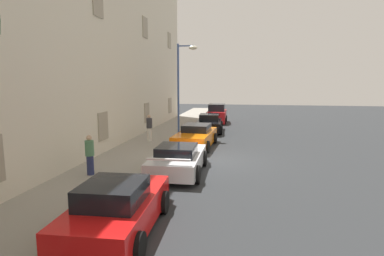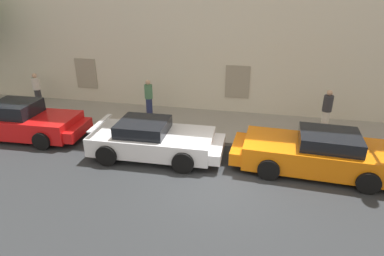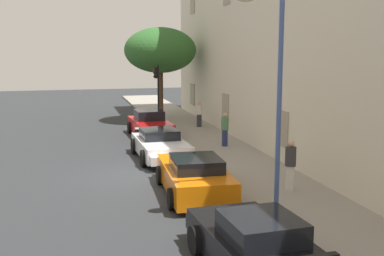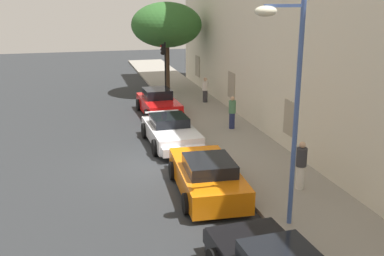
{
  "view_description": "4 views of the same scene",
  "coord_description": "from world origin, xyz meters",
  "views": [
    {
      "loc": [
        -15.41,
        -1.49,
        3.95
      ],
      "look_at": [
        -0.73,
        1.02,
        1.73
      ],
      "focal_mm": 28.96,
      "sensor_mm": 36.0,
      "label": 1
    },
    {
      "loc": [
        0.99,
        -8.49,
        5.54
      ],
      "look_at": [
        -1.09,
        1.15,
        1.26
      ],
      "focal_mm": 30.19,
      "sensor_mm": 36.0,
      "label": 2
    },
    {
      "loc": [
        18.36,
        -2.55,
        4.95
      ],
      "look_at": [
        0.45,
        2.0,
        1.85
      ],
      "focal_mm": 45.35,
      "sensor_mm": 36.0,
      "label": 3
    },
    {
      "loc": [
        16.88,
        -2.69,
        6.66
      ],
      "look_at": [
        -0.05,
        1.67,
        1.48
      ],
      "focal_mm": 42.14,
      "sensor_mm": 36.0,
      "label": 4
    }
  ],
  "objects": [
    {
      "name": "tree_midblock",
      "position": [
        -13.36,
        3.35,
        4.73
      ],
      "size": [
        4.72,
        4.72,
        6.09
      ],
      "color": "#473323",
      "rests_on": "sidewalk"
    },
    {
      "name": "sportscar_yellow_flank",
      "position": [
        -2.4,
        1.32,
        0.6
      ],
      "size": [
        4.67,
        2.3,
        1.29
      ],
      "color": "white",
      "rests_on": "ground"
    },
    {
      "name": "pedestrian_strolling",
      "position": [
        -9.85,
        5.06,
        0.93
      ],
      "size": [
        0.45,
        0.45,
        1.58
      ],
      "color": "#333338",
      "rests_on": "sidewalk"
    },
    {
      "name": "street_lamp",
      "position": [
        5.92,
        2.73,
        4.49
      ],
      "size": [
        0.44,
        1.42,
        6.4
      ],
      "color": "#3F5999",
      "rests_on": "sidewalk"
    },
    {
      "name": "ground_plane",
      "position": [
        0.0,
        0.0,
        0.0
      ],
      "size": [
        80.0,
        80.0,
        0.0
      ],
      "primitive_type": "plane",
      "color": "#2B2D30"
    },
    {
      "name": "sportscar_red_lead",
      "position": [
        -7.91,
        1.75,
        0.62
      ],
      "size": [
        4.63,
        2.22,
        1.45
      ],
      "color": "red",
      "rests_on": "ground"
    },
    {
      "name": "sportscar_tail_end",
      "position": [
        8.78,
        1.27,
        0.62
      ],
      "size": [
        4.57,
        2.31,
        1.4
      ],
      "color": "black",
      "rests_on": "ground"
    },
    {
      "name": "sidewalk",
      "position": [
        0.0,
        4.29,
        0.07
      ],
      "size": [
        60.0,
        3.46,
        0.14
      ],
      "primitive_type": "cube",
      "color": "gray",
      "rests_on": "ground"
    },
    {
      "name": "sportscar_white_middle",
      "position": [
        2.79,
        1.44,
        0.61
      ],
      "size": [
        5.08,
        2.38,
        1.36
      ],
      "color": "orange",
      "rests_on": "ground"
    },
    {
      "name": "pedestrian_bystander",
      "position": [
        -3.87,
        4.75,
        0.99
      ],
      "size": [
        0.42,
        0.42,
        1.66
      ],
      "color": "navy",
      "rests_on": "sidewalk"
    },
    {
      "name": "pedestrian_admiring",
      "position": [
        3.74,
        4.59,
        1.02
      ],
      "size": [
        0.52,
        0.52,
        1.72
      ],
      "color": "silver",
      "rests_on": "sidewalk"
    },
    {
      "name": "traffic_light",
      "position": [
        -11.09,
        2.7,
        2.66
      ],
      "size": [
        0.22,
        0.36,
        3.69
      ],
      "color": "black",
      "rests_on": "sidewalk"
    }
  ]
}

